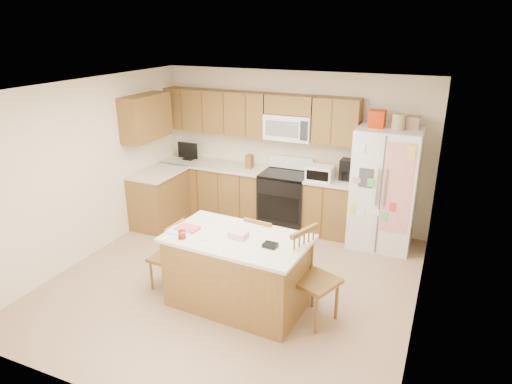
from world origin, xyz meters
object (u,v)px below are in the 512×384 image
at_px(stove, 285,199).
at_px(windsor_chair_left, 168,257).
at_px(windsor_chair_back, 263,252).
at_px(refrigerator, 385,187).
at_px(windsor_chair_right, 314,280).
at_px(island, 238,271).

relative_size(stove, windsor_chair_left, 1.24).
bearing_deg(stove, windsor_chair_back, -78.83).
bearing_deg(refrigerator, stove, 177.70).
bearing_deg(windsor_chair_left, windsor_chair_right, 2.38).
relative_size(windsor_chair_left, windsor_chair_back, 0.98).
distance_m(stove, refrigerator, 1.63).
height_order(windsor_chair_left, windsor_chair_back, windsor_chair_back).
xyz_separation_m(refrigerator, windsor_chair_back, (-1.21, -1.76, -0.48)).
distance_m(windsor_chair_left, windsor_chair_back, 1.19).
height_order(stove, windsor_chair_left, stove).
xyz_separation_m(windsor_chair_back, windsor_chair_right, (0.82, -0.49, 0.07)).
bearing_deg(windsor_chair_left, stove, 73.88).
relative_size(refrigerator, windsor_chair_left, 2.24).
xyz_separation_m(stove, windsor_chair_back, (0.36, -1.82, -0.03)).
distance_m(island, windsor_chair_back, 0.57).
bearing_deg(island, windsor_chair_back, 81.16).
xyz_separation_m(island, windsor_chair_left, (-0.96, -0.01, -0.02)).
relative_size(island, windsor_chair_left, 1.85).
height_order(stove, windsor_chair_right, stove).
xyz_separation_m(refrigerator, windsor_chair_right, (-0.39, -2.25, -0.41)).
height_order(windsor_chair_left, windsor_chair_right, windsor_chair_right).
bearing_deg(stove, refrigerator, -2.30).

